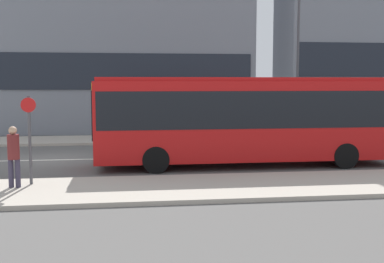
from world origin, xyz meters
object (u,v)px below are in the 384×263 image
Objects in this scene: pedestrian_near_stop at (14,153)px; street_lamp at (298,52)px; city_bus at (246,115)px; parked_car_0 at (316,131)px; bus_stop_sign at (30,133)px.

pedestrian_near_stop is 17.42m from street_lamp.
city_bus reaches higher than pedestrian_near_stop.
parked_car_0 is 2.56× the size of pedestrian_near_stop.
city_bus is 9.73m from street_lamp.
bus_stop_sign is 0.34× the size of street_lamp.
city_bus is 8.03m from bus_stop_sign.
street_lamp is at bearing 99.98° from parked_car_0.
city_bus is 2.48× the size of parked_car_0.
street_lamp reaches higher than parked_car_0.
city_bus reaches higher than parked_car_0.
street_lamp is (4.88, 7.89, 2.94)m from city_bus.
street_lamp is (12.30, 10.94, 3.19)m from bus_stop_sign.
bus_stop_sign is (-7.42, -3.06, -0.25)m from city_bus.
city_bus is 6.33× the size of pedestrian_near_stop.
pedestrian_near_stop is 0.77m from bus_stop_sign.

